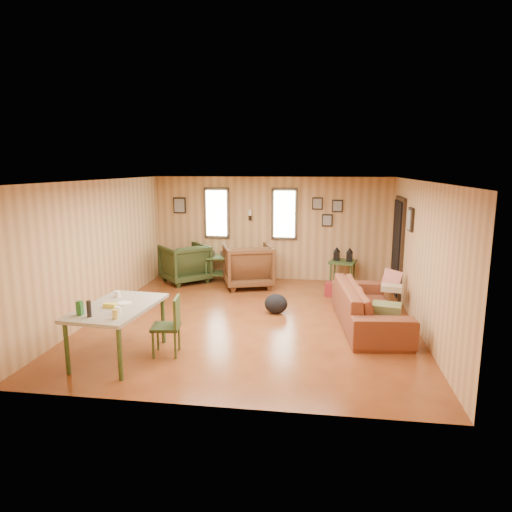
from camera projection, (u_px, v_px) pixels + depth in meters
The scene contains 11 objects.
room at pixel (265, 249), 8.00m from camera, with size 5.54×6.04×2.44m.
sofa at pixel (370, 299), 7.57m from camera, with size 2.38×0.70×0.93m, color brown.
recliner_brown at pixel (248, 264), 10.05m from camera, with size 1.02×0.95×1.05m, color #533118.
recliner_green at pixel (185, 261), 10.48m from camera, with size 0.94×0.88×0.97m, color #283417.
end_table at pixel (218, 264), 10.56m from camera, with size 0.60×0.55×0.73m.
side_table at pixel (343, 260), 10.10m from camera, with size 0.66×0.66×0.88m.
cooler at pixel (335, 290), 9.38m from camera, with size 0.45×0.37×0.28m.
backpack at pixel (276, 304), 8.26m from camera, with size 0.45×0.35×0.36m.
sofa_pillows at pixel (389, 295), 7.67m from camera, with size 0.74×1.87×0.38m.
dining_table at pixel (117, 311), 6.25m from camera, with size 1.01×1.54×0.96m.
dining_chair at pixel (170, 323), 6.40m from camera, with size 0.43×0.43×0.84m.
Camera 1 is at (1.13, -7.54, 2.62)m, focal length 32.00 mm.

